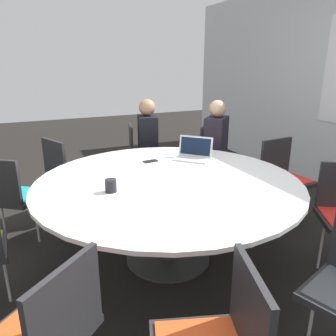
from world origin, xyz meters
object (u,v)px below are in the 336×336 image
object	(u,v)px
chair_0	(215,152)
person_1	(149,140)
laptop	(194,153)
coffee_cup	(111,186)
chair_2	(66,169)
cell_phone	(150,161)
person_0	(217,142)
chair_9	(284,173)
chair_3	(10,192)
chair_5	(47,328)
chair_1	(141,150)

from	to	relation	value
chair_0	person_1	bearing A→B (deg)	-57.29
laptop	coffee_cup	bearing A→B (deg)	-105.23
chair_2	cell_phone	bearing A→B (deg)	18.80
chair_0	cell_phone	xyz separation A→B (m)	(0.70, -1.18, 0.21)
person_0	cell_phone	distance (m)	1.16
chair_9	cell_phone	xyz separation A→B (m)	(-0.34, -1.38, 0.21)
chair_3	person_0	world-z (taller)	person_0
chair_2	coffee_cup	world-z (taller)	chair_2
chair_9	laptop	xyz separation A→B (m)	(-0.25, -0.95, 0.26)
chair_0	chair_3	world-z (taller)	same
chair_5	person_0	distance (m)	2.96
chair_9	laptop	bearing A→B (deg)	-19.65
chair_1	chair_9	bearing A→B (deg)	49.71
chair_5	chair_1	bearing A→B (deg)	21.12
chair_3	laptop	xyz separation A→B (m)	(0.36, 1.68, 0.26)
laptop	cell_phone	bearing A→B (deg)	-144.76
chair_9	person_1	size ratio (longest dim) A/B	0.71
chair_9	coffee_cup	size ratio (longest dim) A/B	9.10
chair_3	cell_phone	xyz separation A→B (m)	(0.27, 1.26, 0.21)
chair_2	person_0	bearing A→B (deg)	57.11
chair_1	coffee_cup	distance (m)	1.98
coffee_cup	chair_9	bearing A→B (deg)	97.65
chair_5	coffee_cup	bearing A→B (deg)	18.35
chair_9	person_0	distance (m)	0.89
chair_0	chair_5	world-z (taller)	same
chair_2	person_0	distance (m)	1.79
cell_phone	chair_9	bearing A→B (deg)	76.25
person_0	chair_5	bearing A→B (deg)	0.23
chair_1	coffee_cup	xyz separation A→B (m)	(1.77, -0.87, 0.26)
chair_5	chair_0	bearing A→B (deg)	3.31
chair_1	person_1	distance (m)	0.32
chair_2	chair_1	bearing A→B (deg)	88.16
chair_3	chair_1	bearing A→B (deg)	66.23
chair_2	coffee_cup	xyz separation A→B (m)	(1.36, 0.15, 0.26)
coffee_cup	chair_2	bearing A→B (deg)	-173.65
chair_9	chair_2	bearing A→B (deg)	-33.07
person_1	cell_phone	bearing A→B (deg)	-5.66
cell_phone	chair_2	bearing A→B (deg)	-137.58
chair_5	coffee_cup	world-z (taller)	chair_5
laptop	cell_phone	world-z (taller)	laptop
chair_9	person_0	size ratio (longest dim) A/B	0.71
person_0	person_1	world-z (taller)	same
chair_5	chair_2	bearing A→B (deg)	38.92
chair_0	coffee_cup	world-z (taller)	chair_0
laptop	coffee_cup	world-z (taller)	laptop
chair_2	person_1	xyz separation A→B (m)	(-0.15, 1.04, 0.19)
chair_0	person_0	xyz separation A→B (m)	(0.22, -0.12, 0.19)
person_0	person_1	bearing A→B (deg)	-74.34
chair_1	chair_9	size ratio (longest dim) A/B	1.00
chair_5	chair_3	bearing A→B (deg)	53.79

